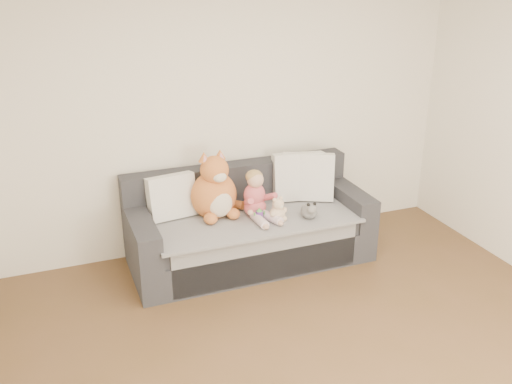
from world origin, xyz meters
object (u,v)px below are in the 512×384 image
plush_cat (215,191)px  teddy_bear (278,211)px  toddler (257,198)px  sofa (249,228)px  sippy_cup (259,214)px

plush_cat → teddy_bear: 0.59m
toddler → teddy_bear: size_ratio=1.92×
sofa → toddler: toddler is taller
teddy_bear → toddler: bearing=113.5°
teddy_bear → plush_cat: bearing=128.5°
sofa → toddler: bearing=-68.9°
toddler → teddy_bear: 0.23m
toddler → teddy_bear: toddler is taller
plush_cat → sippy_cup: 0.45m
sofa → teddy_bear: size_ratio=9.41×
toddler → sippy_cup: toddler is taller
plush_cat → teddy_bear: (0.48, -0.32, -0.14)m
toddler → sippy_cup: (-0.01, -0.10, -0.12)m
sofa → sippy_cup: bearing=-82.2°
teddy_bear → sippy_cup: teddy_bear is taller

